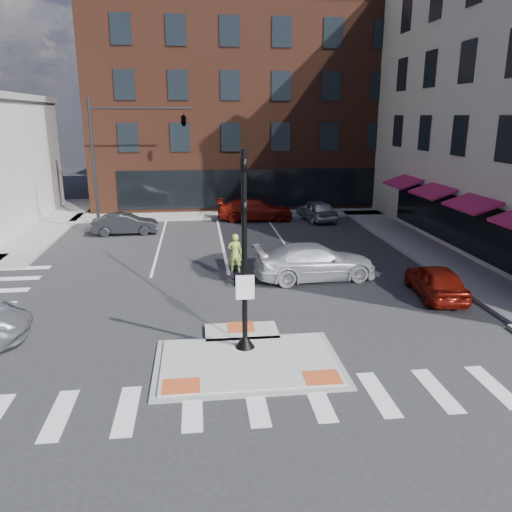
{
  "coord_description": "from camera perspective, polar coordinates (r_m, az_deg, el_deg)",
  "views": [
    {
      "loc": [
        -1.31,
        -13.54,
        6.97
      ],
      "look_at": [
        0.76,
        3.98,
        2.0
      ],
      "focal_mm": 35.0,
      "sensor_mm": 36.0,
      "label": 1
    }
  ],
  "objects": [
    {
      "name": "bg_car_silver",
      "position": [
        34.71,
        6.93,
        5.24
      ],
      "size": [
        2.36,
        4.42,
        1.43
      ],
      "primitive_type": "imported",
      "rotation": [
        0.0,
        0.0,
        3.31
      ],
      "color": "#B8BAC0",
      "rests_on": "ground"
    },
    {
      "name": "building_far_right",
      "position": [
        68.33,
        2.01,
        14.92
      ],
      "size": [
        12.0,
        12.0,
        12.0
      ],
      "primitive_type": "cube",
      "color": "brown",
      "rests_on": "ground"
    },
    {
      "name": "cyclist",
      "position": [
        21.53,
        -2.39,
        -1.15
      ],
      "size": [
        0.78,
        1.75,
        2.15
      ],
      "rotation": [
        0.0,
        0.0,
        3.03
      ],
      "color": "#3F3F44",
      "rests_on": "ground"
    },
    {
      "name": "refuge_island",
      "position": [
        15.04,
        -1.01,
        -11.67
      ],
      "size": [
        5.4,
        4.65,
        0.13
      ],
      "color": "gray",
      "rests_on": "ground"
    },
    {
      "name": "red_sedan",
      "position": [
        21.04,
        19.87,
        -2.69
      ],
      "size": [
        1.97,
        4.03,
        1.32
      ],
      "primitive_type": "imported",
      "rotation": [
        0.0,
        0.0,
        3.03
      ],
      "color": "maroon",
      "rests_on": "ground"
    },
    {
      "name": "ground",
      "position": [
        15.29,
        -1.11,
        -11.4
      ],
      "size": [
        120.0,
        120.0,
        0.0
      ],
      "primitive_type": "plane",
      "color": "#28282B",
      "rests_on": "ground"
    },
    {
      "name": "sidewalk_e",
      "position": [
        27.36,
        19.79,
        0.19
      ],
      "size": [
        3.0,
        24.0,
        0.15
      ],
      "primitive_type": "cube",
      "color": "gray",
      "rests_on": "ground"
    },
    {
      "name": "white_pickup",
      "position": [
        22.08,
        6.77,
        -0.66
      ],
      "size": [
        5.55,
        2.64,
        1.56
      ],
      "primitive_type": "imported",
      "rotation": [
        0.0,
        0.0,
        1.66
      ],
      "color": "silver",
      "rests_on": "ground"
    },
    {
      "name": "building_far_left",
      "position": [
        65.63,
        -9.36,
        13.82
      ],
      "size": [
        10.0,
        12.0,
        10.0
      ],
      "primitive_type": "cube",
      "color": "slate",
      "rests_on": "ground"
    },
    {
      "name": "signal_pole",
      "position": [
        14.74,
        -1.31,
        -2.52
      ],
      "size": [
        0.6,
        0.6,
        5.98
      ],
      "color": "black",
      "rests_on": "refuge_island"
    },
    {
      "name": "bg_car_red",
      "position": [
        34.47,
        -0.11,
        5.34
      ],
      "size": [
        5.27,
        2.37,
        1.5
      ],
      "primitive_type": "imported",
      "rotation": [
        0.0,
        0.0,
        1.52
      ],
      "color": "maroon",
      "rests_on": "ground"
    },
    {
      "name": "mast_arm_signal",
      "position": [
        31.63,
        -11.0,
        14.08
      ],
      "size": [
        6.1,
        2.24,
        8.0
      ],
      "color": "black",
      "rests_on": "ground"
    },
    {
      "name": "bg_car_dark",
      "position": [
        31.37,
        -14.71,
        3.58
      ],
      "size": [
        3.99,
        1.61,
        1.29
      ],
      "primitive_type": "imported",
      "rotation": [
        0.0,
        0.0,
        1.63
      ],
      "color": "#242529",
      "rests_on": "ground"
    },
    {
      "name": "sidewalk_n",
      "position": [
        36.46,
        0.17,
        4.84
      ],
      "size": [
        26.0,
        3.0,
        0.15
      ],
      "primitive_type": "cube",
      "color": "gray",
      "rests_on": "ground"
    },
    {
      "name": "building_n",
      "position": [
        45.75,
        -1.39,
        16.77
      ],
      "size": [
        24.4,
        18.4,
        15.5
      ],
      "color": "#4B2417",
      "rests_on": "ground"
    }
  ]
}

